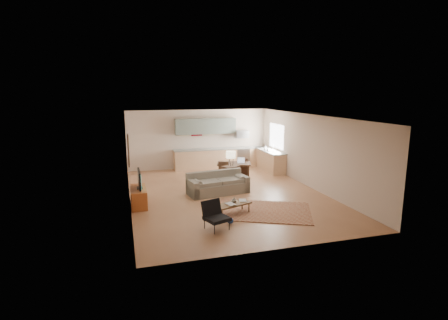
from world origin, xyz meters
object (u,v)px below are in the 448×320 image
object	(u,v)px
armchair	(217,216)
console_table	(231,175)
dining_table	(234,171)
tv_credenza	(139,197)
coffee_table	(233,209)
sofa	(218,183)

from	to	relation	value
armchair	console_table	bearing A→B (deg)	48.35
dining_table	tv_credenza	bearing A→B (deg)	-129.88
coffee_table	armchair	world-z (taller)	armchair
armchair	tv_credenza	world-z (taller)	armchair
sofa	armchair	bearing A→B (deg)	-115.09
tv_credenza	dining_table	xyz separation A→B (m)	(3.89, 2.35, 0.06)
sofa	dining_table	xyz separation A→B (m)	(1.16, 1.78, -0.04)
sofa	console_table	distance (m)	1.27
sofa	coffee_table	bearing A→B (deg)	-103.35
coffee_table	dining_table	distance (m)	4.16
sofa	tv_credenza	size ratio (longest dim) A/B	1.79
coffee_table	console_table	distance (m)	3.31
armchair	dining_table	xyz separation A→B (m)	(2.04, 4.89, -0.03)
sofa	tv_credenza	world-z (taller)	sofa
tv_credenza	console_table	distance (m)	3.85
sofa	dining_table	size ratio (longest dim) A/B	1.63
armchair	tv_credenza	bearing A→B (deg)	106.25
sofa	dining_table	bearing A→B (deg)	47.83
coffee_table	console_table	xyz separation A→B (m)	(0.93, 3.17, 0.20)
armchair	console_table	xyz separation A→B (m)	(1.66, 4.12, -0.00)
sofa	armchair	distance (m)	3.24
sofa	console_table	bearing A→B (deg)	43.40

